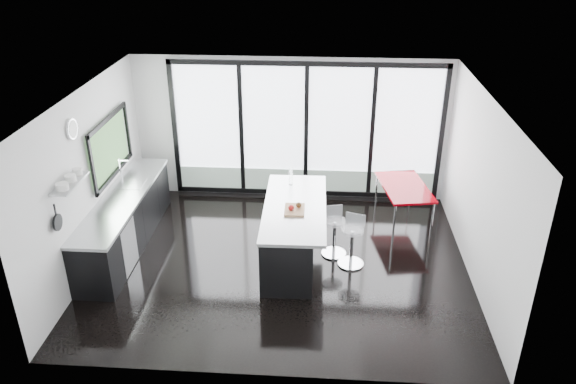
# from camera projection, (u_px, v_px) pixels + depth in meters

# --- Properties ---
(floor) EXTENTS (6.00, 5.00, 0.00)m
(floor) POSITION_uv_depth(u_px,v_px,m) (281.00, 263.00, 9.17)
(floor) COLOR black
(floor) RESTS_ON ground
(ceiling) EXTENTS (6.00, 5.00, 0.00)m
(ceiling) POSITION_uv_depth(u_px,v_px,m) (279.00, 97.00, 7.92)
(ceiling) COLOR white
(ceiling) RESTS_ON wall_back
(wall_back) EXTENTS (6.00, 0.09, 2.80)m
(wall_back) POSITION_uv_depth(u_px,v_px,m) (305.00, 137.00, 10.79)
(wall_back) COLOR silver
(wall_back) RESTS_ON ground
(wall_front) EXTENTS (6.00, 0.00, 2.80)m
(wall_front) POSITION_uv_depth(u_px,v_px,m) (262.00, 282.00, 6.31)
(wall_front) COLOR silver
(wall_front) RESTS_ON ground
(wall_left) EXTENTS (0.26, 5.00, 2.80)m
(wall_left) POSITION_uv_depth(u_px,v_px,m) (95.00, 164.00, 8.90)
(wall_left) COLOR silver
(wall_left) RESTS_ON ground
(wall_right) EXTENTS (0.00, 5.00, 2.80)m
(wall_right) POSITION_uv_depth(u_px,v_px,m) (480.00, 192.00, 8.36)
(wall_right) COLOR silver
(wall_right) RESTS_ON ground
(counter_cabinets) EXTENTS (0.69, 3.24, 1.36)m
(counter_cabinets) POSITION_uv_depth(u_px,v_px,m) (125.00, 221.00, 9.48)
(counter_cabinets) COLOR black
(counter_cabinets) RESTS_ON floor
(island) EXTENTS (1.03, 2.36, 1.25)m
(island) POSITION_uv_depth(u_px,v_px,m) (290.00, 231.00, 9.12)
(island) COLOR black
(island) RESTS_ON floor
(bar_stool_near) EXTENTS (0.53, 0.53, 0.67)m
(bar_stool_near) POSITION_uv_depth(u_px,v_px,m) (352.00, 247.00, 8.98)
(bar_stool_near) COLOR silver
(bar_stool_near) RESTS_ON floor
(bar_stool_far) EXTENTS (0.50, 0.50, 0.65)m
(bar_stool_far) POSITION_uv_depth(u_px,v_px,m) (334.00, 237.00, 9.26)
(bar_stool_far) COLOR silver
(bar_stool_far) RESTS_ON floor
(red_table) EXTENTS (1.00, 1.47, 0.73)m
(red_table) POSITION_uv_depth(u_px,v_px,m) (403.00, 204.00, 10.25)
(red_table) COLOR #880009
(red_table) RESTS_ON floor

